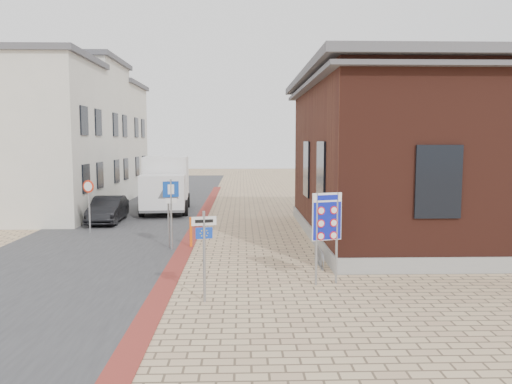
# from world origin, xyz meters

# --- Properties ---
(ground) EXTENTS (120.00, 120.00, 0.00)m
(ground) POSITION_xyz_m (0.00, 0.00, 0.00)
(ground) COLOR tan
(ground) RESTS_ON ground
(road_strip) EXTENTS (7.00, 60.00, 0.02)m
(road_strip) POSITION_xyz_m (-5.50, 15.00, 0.01)
(road_strip) COLOR #38383A
(road_strip) RESTS_ON ground
(curb_strip) EXTENTS (0.60, 40.00, 0.02)m
(curb_strip) POSITION_xyz_m (-2.00, 10.00, 0.01)
(curb_strip) COLOR maroon
(curb_strip) RESTS_ON ground
(brick_building) EXTENTS (13.00, 13.00, 6.80)m
(brick_building) POSITION_xyz_m (8.99, 7.00, 3.49)
(brick_building) COLOR gray
(brick_building) RESTS_ON ground
(townhouse_near) EXTENTS (7.40, 6.40, 8.30)m
(townhouse_near) POSITION_xyz_m (-10.99, 12.00, 4.17)
(townhouse_near) COLOR silver
(townhouse_near) RESTS_ON ground
(townhouse_mid) EXTENTS (7.40, 6.40, 9.10)m
(townhouse_mid) POSITION_xyz_m (-10.99, 18.00, 4.57)
(townhouse_mid) COLOR silver
(townhouse_mid) RESTS_ON ground
(townhouse_far) EXTENTS (7.40, 6.40, 8.30)m
(townhouse_far) POSITION_xyz_m (-10.99, 24.00, 4.17)
(townhouse_far) COLOR silver
(townhouse_far) RESTS_ON ground
(bike_rack) EXTENTS (0.08, 1.80, 0.60)m
(bike_rack) POSITION_xyz_m (2.65, 2.20, 0.26)
(bike_rack) COLOR slate
(bike_rack) RESTS_ON ground
(sedan) EXTENTS (1.53, 3.97, 1.29)m
(sedan) POSITION_xyz_m (-6.50, 10.95, 0.65)
(sedan) COLOR black
(sedan) RESTS_ON ground
(box_truck) EXTENTS (2.90, 6.14, 3.13)m
(box_truck) POSITION_xyz_m (-4.20, 14.80, 1.62)
(box_truck) COLOR slate
(box_truck) RESTS_ON ground
(border_sign) EXTENTS (0.86, 0.30, 2.59)m
(border_sign) POSITION_xyz_m (2.50, -0.04, 1.85)
(border_sign) COLOR gray
(border_sign) RESTS_ON ground
(essen_sign) EXTENTS (0.61, 0.19, 2.29)m
(essen_sign) POSITION_xyz_m (-0.80, -1.50, 1.51)
(essen_sign) COLOR gray
(essen_sign) RESTS_ON ground
(parking_sign) EXTENTS (0.56, 0.22, 2.63)m
(parking_sign) POSITION_xyz_m (-2.46, 4.50, 1.80)
(parking_sign) COLOR gray
(parking_sign) RESTS_ON ground
(yield_sign) EXTENTS (0.89, 0.07, 2.51)m
(yield_sign) POSITION_xyz_m (-2.59, 4.74, 1.91)
(yield_sign) COLOR gray
(yield_sign) RESTS_ON ground
(speed_sign) EXTENTS (0.53, 0.22, 2.34)m
(speed_sign) POSITION_xyz_m (-6.50, 8.00, 1.56)
(speed_sign) COLOR gray
(speed_sign) RESTS_ON ground
(bollard) EXTENTS (0.11, 0.11, 1.15)m
(bollard) POSITION_xyz_m (-1.80, 5.00, 0.57)
(bollard) COLOR #FE5F0D
(bollard) RESTS_ON ground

